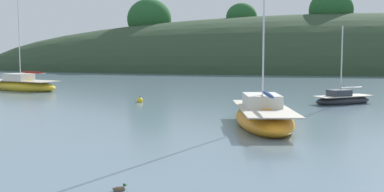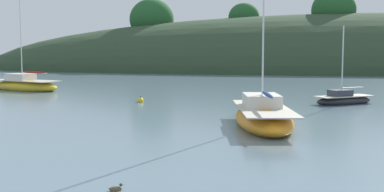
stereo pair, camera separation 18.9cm
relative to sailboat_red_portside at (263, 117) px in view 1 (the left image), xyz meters
The scene contains 6 objects.
far_shoreline_hill 68.64m from the sailboat_red_portside, 72.27° to the left, with size 150.00×36.00×24.88m.
sailboat_red_portside is the anchor object (origin of this frame).
sailboat_teal_outer 12.28m from the sailboat_red_portside, 61.80° to the left, with size 4.87×3.91×5.71m.
sailboat_orange_cutter 28.96m from the sailboat_red_portside, 140.47° to the left, with size 8.41×5.52×10.40m.
mooring_buoy_outer 13.20m from the sailboat_red_portside, 132.00° to the left, with size 0.44×0.44×0.54m.
duck_trailing 12.43m from the sailboat_red_portside, 109.26° to the right, with size 0.42×0.29×0.24m.
Camera 1 is at (3.57, -6.86, 3.85)m, focal length 44.31 mm.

